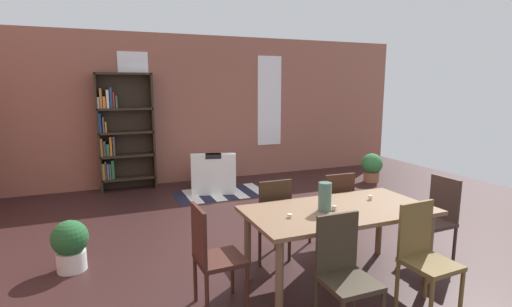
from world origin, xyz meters
The scene contains 20 objects.
ground_plane centered at (0.00, 0.00, 0.00)m, with size 10.45×10.45×0.00m, color #311B1B.
back_wall_brick centered at (0.00, 3.74, 1.47)m, with size 9.04×0.12×2.95m, color #985B4B.
window_pane_0 centered at (-1.41, 3.67, 1.62)m, with size 0.55×0.02×1.92m, color white.
window_pane_1 centered at (1.41, 3.67, 1.62)m, with size 0.55×0.02×1.92m, color white.
dining_table centered at (0.05, -1.02, 0.68)m, with size 1.84×0.94×0.76m.
vase_on_table centered at (-0.11, -1.02, 0.90)m, with size 0.13×0.13×0.28m, color #4C7266.
tealight_candle_0 centered at (-0.02, -1.05, 0.79)m, with size 0.04×0.04×0.04m, color silver.
tealight_candle_1 centered at (-0.52, -1.08, 0.78)m, with size 0.04×0.04×0.03m, color silver.
tealight_candle_2 centered at (0.53, -0.90, 0.79)m, with size 0.04×0.04×0.05m, color silver.
dining_chair_head_left centered at (-1.24, -1.03, 0.51)m, with size 0.41×0.41×0.95m.
dining_chair_near_right centered at (0.46, -1.72, 0.51)m, with size 0.42×0.42×0.95m.
dining_chair_far_left centered at (-0.36, -0.33, 0.51)m, with size 0.40×0.40×0.95m.
dining_chair_far_right centered at (0.47, -0.33, 0.51)m, with size 0.42×0.42×0.95m.
dining_chair_head_right centered at (1.35, -1.02, 0.51)m, with size 0.42×0.42×0.95m.
dining_chair_near_left centered at (-0.36, -1.72, 0.51)m, with size 0.40×0.40×0.95m.
bookshelf_tall centered at (-1.69, 3.50, 1.10)m, with size 1.02×0.30×2.19m.
armchair_white centered at (-0.15, 2.79, 0.28)m, with size 0.97×0.97×0.75m.
potted_plant_by_shelf centered at (3.06, 2.21, 0.32)m, with size 0.43×0.43×0.59m.
potted_plant_corner centered at (-2.44, 0.25, 0.30)m, with size 0.38×0.38×0.55m.
striped_rug centered at (-0.09, 2.53, 0.00)m, with size 1.65×0.97×0.01m.
Camera 1 is at (-2.08, -4.09, 1.95)m, focal length 27.17 mm.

